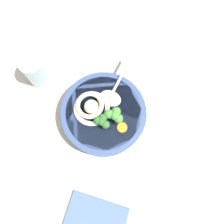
{
  "coord_description": "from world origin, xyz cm",
  "views": [
    {
      "loc": [
        -2.86,
        16.77,
        66.56
      ],
      "look_at": [
        1.68,
        2.55,
        8.51
      ],
      "focal_mm": 35.54,
      "sensor_mm": 36.0,
      "label": 1
    }
  ],
  "objects_px": {
    "noodle_pile": "(91,107)",
    "folded_napkin": "(95,222)",
    "soup_bowl": "(104,114)",
    "drinking_glass": "(36,70)",
    "soup_spoon": "(113,94)"
  },
  "relations": [
    {
      "from": "soup_bowl",
      "to": "drinking_glass",
      "type": "bearing_deg",
      "value": -15.01
    },
    {
      "from": "soup_bowl",
      "to": "noodle_pile",
      "type": "distance_m",
      "value": 0.05
    },
    {
      "from": "drinking_glass",
      "to": "folded_napkin",
      "type": "height_order",
      "value": "drinking_glass"
    },
    {
      "from": "drinking_glass",
      "to": "noodle_pile",
      "type": "bearing_deg",
      "value": 162.16
    },
    {
      "from": "noodle_pile",
      "to": "soup_spoon",
      "type": "height_order",
      "value": "noodle_pile"
    },
    {
      "from": "soup_spoon",
      "to": "drinking_glass",
      "type": "relative_size",
      "value": 1.61
    },
    {
      "from": "soup_bowl",
      "to": "drinking_glass",
      "type": "xyz_separation_m",
      "value": [
        0.22,
        -0.06,
        0.02
      ]
    },
    {
      "from": "soup_bowl",
      "to": "folded_napkin",
      "type": "height_order",
      "value": "soup_bowl"
    },
    {
      "from": "noodle_pile",
      "to": "soup_spoon",
      "type": "relative_size",
      "value": 0.61
    },
    {
      "from": "drinking_glass",
      "to": "soup_spoon",
      "type": "bearing_deg",
      "value": 178.62
    },
    {
      "from": "noodle_pile",
      "to": "folded_napkin",
      "type": "xyz_separation_m",
      "value": [
        -0.1,
        0.28,
        -0.07
      ]
    },
    {
      "from": "soup_spoon",
      "to": "drinking_glass",
      "type": "height_order",
      "value": "drinking_glass"
    },
    {
      "from": "drinking_glass",
      "to": "soup_bowl",
      "type": "bearing_deg",
      "value": 164.99
    },
    {
      "from": "soup_spoon",
      "to": "drinking_glass",
      "type": "bearing_deg",
      "value": 98.07
    },
    {
      "from": "noodle_pile",
      "to": "soup_spoon",
      "type": "xyz_separation_m",
      "value": [
        -0.04,
        -0.05,
        -0.01
      ]
    }
  ]
}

